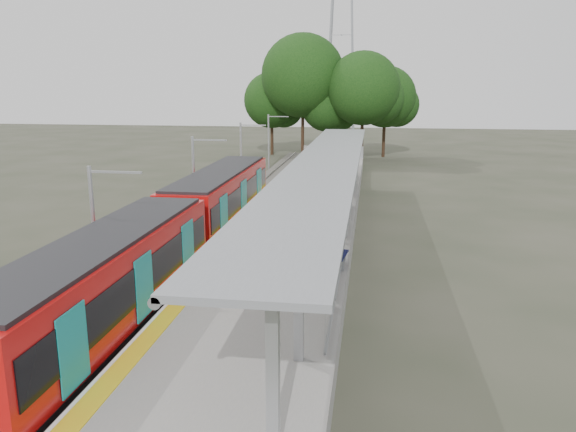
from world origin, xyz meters
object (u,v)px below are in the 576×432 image
object	(u,v)px
bench_near	(338,253)
info_pillar_far	(317,186)
bench_mid	(330,256)
litter_bin	(334,219)
bench_far	(343,186)
train	(178,230)
info_pillar_near	(306,256)

from	to	relation	value
bench_near	info_pillar_far	size ratio (longest dim) A/B	0.79
bench_mid	litter_bin	size ratio (longest dim) A/B	1.62
info_pillar_far	bench_far	bearing A→B (deg)	46.47
bench_near	bench_far	size ratio (longest dim) A/B	0.94
bench_mid	info_pillar_far	xyz separation A→B (m)	(-1.87, 13.84, 0.39)
bench_near	info_pillar_far	world-z (taller)	info_pillar_far
bench_far	info_pillar_far	bearing A→B (deg)	-156.05
train	bench_far	xyz separation A→B (m)	(6.49, 14.63, -0.46)
bench_far	info_pillar_near	world-z (taller)	info_pillar_near
bench_near	litter_bin	size ratio (longest dim) A/B	1.86
train	info_pillar_far	size ratio (longest dim) A/B	13.70
bench_near	info_pillar_far	bearing A→B (deg)	106.42
bench_mid	bench_far	xyz separation A→B (m)	(-0.28, 15.58, 0.11)
bench_mid	info_pillar_far	world-z (taller)	info_pillar_far
bench_mid	litter_bin	xyz separation A→B (m)	(-0.31, 6.68, -0.05)
bench_far	info_pillar_near	size ratio (longest dim) A/B	1.06
info_pillar_far	bench_near	bearing A→B (deg)	-82.12
info_pillar_near	litter_bin	world-z (taller)	info_pillar_near
train	info_pillar_near	world-z (taller)	train
bench_near	train	bearing A→B (deg)	-178.86
litter_bin	info_pillar_near	bearing A→B (deg)	-94.26
bench_mid	bench_far	world-z (taller)	bench_far
bench_mid	info_pillar_near	world-z (taller)	info_pillar_near
litter_bin	bench_mid	bearing A→B (deg)	-87.35
train	info_pillar_near	bearing A→B (deg)	-17.56
bench_near	litter_bin	distance (m)	6.55
bench_mid	info_pillar_far	distance (m)	13.97
info_pillar_near	litter_bin	bearing A→B (deg)	64.19
bench_near	info_pillar_near	world-z (taller)	info_pillar_near
bench_mid	litter_bin	world-z (taller)	bench_mid
train	bench_near	world-z (taller)	train
bench_mid	info_pillar_far	bearing A→B (deg)	115.61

